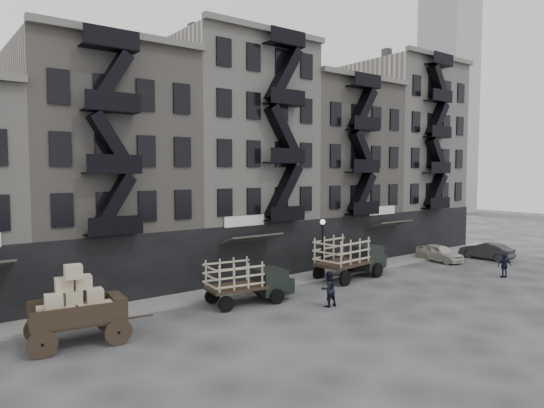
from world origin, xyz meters
TOP-DOWN VIEW (x-y plane):
  - ground at (0.00, 0.00)m, footprint 140.00×140.00m
  - sidewalk at (0.00, 3.75)m, footprint 55.00×2.50m
  - building_midwest at (-10.00, 9.83)m, footprint 10.00×11.35m
  - building_center at (-0.00, 9.82)m, footprint 10.00×11.35m
  - building_mideast at (10.00, 9.83)m, footprint 10.00×11.35m
  - building_east at (20.00, 9.82)m, footprint 10.00×11.35m
  - lamp_post at (3.00, 2.60)m, footprint 0.36×0.36m
  - distant_tower at (60.00, 30.00)m, footprint 8.00×8.00m
  - wagon at (-14.34, -0.02)m, footprint 4.48×2.79m
  - stake_truck_west at (-4.52, 0.89)m, footprint 5.32×2.67m
  - stake_truck_east at (5.00, 1.81)m, footprint 6.26×3.07m
  - car_east at (15.71, 1.74)m, footprint 2.17×4.38m
  - car_far at (19.85, -0.12)m, footprint 1.87×4.50m
  - pedestrian_mid at (-1.26, -2.42)m, footprint 1.04×0.84m
  - policeman at (13.94, -4.73)m, footprint 1.07×0.88m

SIDE VIEW (x-z plane):
  - ground at x=0.00m, z-range 0.00..0.00m
  - sidewalk at x=0.00m, z-range 0.00..0.15m
  - car_east at x=15.71m, z-range 0.00..1.43m
  - car_far at x=19.85m, z-range 0.00..1.45m
  - policeman at x=13.94m, z-range 0.00..1.71m
  - pedestrian_mid at x=-1.26m, z-range 0.00..2.02m
  - stake_truck_west at x=-4.52m, z-range 0.18..2.75m
  - stake_truck_east at x=5.00m, z-range 0.21..3.25m
  - wagon at x=-14.34m, z-range 0.25..3.83m
  - lamp_post at x=3.00m, z-range 0.64..4.92m
  - building_midwest at x=-10.00m, z-range -0.60..15.60m
  - building_mideast at x=10.00m, z-range -0.60..15.60m
  - building_center at x=0.00m, z-range -0.60..17.60m
  - building_east at x=20.00m, z-range -0.60..18.60m
  - distant_tower at x=60.00m, z-range 0.76..66.76m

